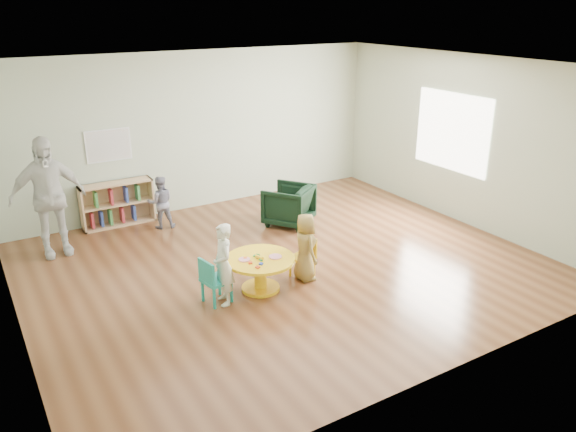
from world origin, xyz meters
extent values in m
plane|color=#5A331C|center=(0.00, 0.00, 0.00)|extent=(7.00, 7.00, 0.00)
cube|color=silver|center=(0.00, 0.00, 2.75)|extent=(7.00, 6.00, 0.10)
cube|color=#A5B59B|center=(0.00, 3.00, 1.40)|extent=(7.00, 0.10, 2.80)
cube|color=#A5B59B|center=(0.00, -3.00, 1.40)|extent=(7.00, 0.10, 2.80)
cube|color=#A5B59B|center=(-3.50, 0.00, 1.40)|extent=(0.10, 6.00, 2.80)
cube|color=#A5B59B|center=(3.50, 0.00, 1.40)|extent=(0.10, 6.00, 2.80)
cube|color=white|center=(3.48, 0.30, 1.50)|extent=(0.02, 1.60, 1.30)
cylinder|color=yellow|center=(-0.65, -0.45, 0.21)|extent=(0.16, 0.16, 0.41)
cylinder|color=yellow|center=(-0.65, -0.45, 0.02)|extent=(0.50, 0.50, 0.04)
cylinder|color=yellow|center=(-0.65, -0.45, 0.43)|extent=(0.91, 0.91, 0.04)
cylinder|color=pink|center=(-0.85, -0.40, 0.46)|extent=(0.15, 0.15, 0.02)
cylinder|color=pink|center=(-0.47, -0.53, 0.46)|extent=(0.17, 0.17, 0.02)
cylinder|color=yellow|center=(-0.67, -0.47, 0.48)|extent=(0.08, 0.13, 0.04)
cylinder|color=#167C36|center=(-0.69, -0.55, 0.48)|extent=(0.04, 0.05, 0.02)
cylinder|color=#167C36|center=(-0.65, -0.39, 0.48)|extent=(0.04, 0.05, 0.02)
cube|color=#E93E15|center=(-0.81, -0.69, 0.46)|extent=(0.06, 0.06, 0.02)
cube|color=#E95C13|center=(-0.82, -0.37, 0.46)|extent=(0.06, 0.06, 0.02)
cube|color=#1A35C5|center=(-0.73, -0.62, 0.46)|extent=(0.07, 0.06, 0.02)
cube|color=#167C36|center=(-0.68, -0.38, 0.46)|extent=(0.06, 0.07, 0.02)
cube|color=#E93E15|center=(-0.83, -0.53, 0.46)|extent=(0.06, 0.06, 0.02)
cube|color=teal|center=(-1.27, -0.45, 0.30)|extent=(0.38, 0.38, 0.04)
cube|color=teal|center=(-1.41, -0.48, 0.46)|extent=(0.09, 0.32, 0.28)
cylinder|color=teal|center=(-1.42, -0.35, 0.14)|extent=(0.04, 0.04, 0.28)
cylinder|color=teal|center=(-1.38, -0.60, 0.14)|extent=(0.04, 0.04, 0.28)
cylinder|color=teal|center=(-1.17, -0.30, 0.14)|extent=(0.04, 0.04, 0.28)
cylinder|color=teal|center=(-1.12, -0.56, 0.14)|extent=(0.04, 0.04, 0.28)
cube|color=yellow|center=(0.03, -0.41, 0.27)|extent=(0.37, 0.37, 0.04)
cube|color=yellow|center=(0.15, -0.37, 0.42)|extent=(0.12, 0.29, 0.25)
cylinder|color=yellow|center=(0.18, -0.48, 0.13)|extent=(0.04, 0.04, 0.25)
cylinder|color=yellow|center=(0.11, -0.26, 0.13)|extent=(0.04, 0.04, 0.25)
cylinder|color=yellow|center=(-0.04, -0.56, 0.13)|extent=(0.04, 0.04, 0.25)
cylinder|color=yellow|center=(-0.12, -0.33, 0.13)|extent=(0.04, 0.04, 0.25)
cube|color=tan|center=(-2.19, 2.83, 0.38)|extent=(0.03, 0.30, 0.75)
cube|color=tan|center=(-1.01, 2.83, 0.38)|extent=(0.03, 0.30, 0.75)
cube|color=tan|center=(-1.60, 2.83, 0.01)|extent=(1.20, 0.30, 0.03)
cube|color=tan|center=(-1.60, 2.83, 0.73)|extent=(1.20, 0.30, 0.03)
cube|color=tan|center=(-1.60, 2.83, 0.38)|extent=(1.14, 0.28, 0.03)
cube|color=tan|center=(-1.60, 2.97, 0.38)|extent=(1.20, 0.02, 0.75)
cube|color=#B4303D|center=(-2.05, 2.81, 0.18)|extent=(0.04, 0.18, 0.26)
cube|color=#2C459B|center=(-1.90, 2.81, 0.18)|extent=(0.04, 0.18, 0.26)
cube|color=#46994B|center=(-1.75, 2.81, 0.18)|extent=(0.04, 0.18, 0.26)
cube|color=#B4303D|center=(-1.55, 2.81, 0.18)|extent=(0.04, 0.18, 0.26)
cube|color=#2C459B|center=(-1.35, 2.81, 0.18)|extent=(0.04, 0.18, 0.26)
cube|color=#46994B|center=(-1.95, 2.81, 0.53)|extent=(0.04, 0.18, 0.26)
cube|color=#B4303D|center=(-1.70, 2.81, 0.53)|extent=(0.04, 0.18, 0.26)
cube|color=#2C459B|center=(-1.45, 2.81, 0.53)|extent=(0.04, 0.18, 0.26)
cube|color=#46994B|center=(-1.25, 2.81, 0.53)|extent=(0.04, 0.18, 0.26)
cube|color=white|center=(-1.60, 2.98, 1.35)|extent=(0.74, 0.01, 0.54)
cube|color=#EB4031|center=(-1.60, 2.98, 1.35)|extent=(0.70, 0.00, 0.50)
imported|color=black|center=(0.89, 1.36, 0.34)|extent=(1.03, 1.03, 0.68)
imported|color=white|center=(-1.20, -0.52, 0.53)|extent=(0.31, 0.42, 1.06)
imported|color=yellow|center=(0.02, -0.50, 0.47)|extent=(0.36, 0.50, 0.94)
imported|color=#18193D|center=(-1.02, 2.32, 0.45)|extent=(0.50, 0.43, 0.90)
imported|color=silver|center=(-2.75, 2.14, 0.90)|extent=(1.07, 0.47, 1.81)
camera|label=1|loc=(-3.76, -6.27, 3.56)|focal=35.00mm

